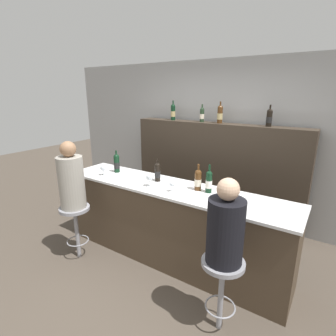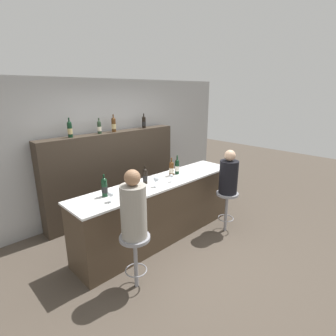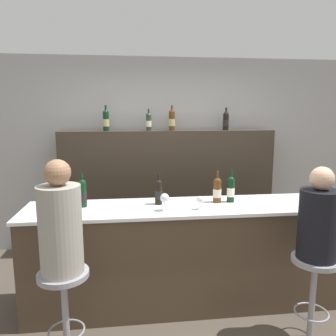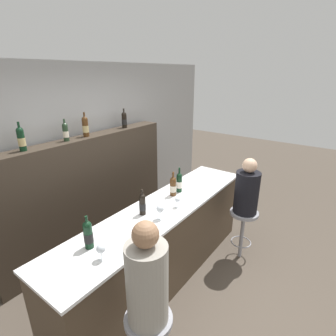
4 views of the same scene
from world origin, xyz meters
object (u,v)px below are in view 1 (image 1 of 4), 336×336
Objects in this scene: wine_glass_1 at (149,178)px; bar_stool_left at (75,218)px; wine_glass_2 at (172,185)px; guest_seated_right at (226,227)px; wine_bottle_backbar_0 at (173,112)px; wine_bottle_counter_3 at (209,181)px; guest_seated_left at (71,179)px; wine_bottle_counter_2 at (198,180)px; bar_stool_right at (222,276)px; wine_bottle_counter_0 at (117,163)px; wine_bottle_counter_1 at (158,172)px; wine_glass_0 at (103,168)px; wine_bottle_backbar_2 at (220,114)px; wine_bottle_backbar_1 at (202,115)px; wine_bottle_backbar_3 at (269,118)px.

bar_stool_left is (-0.81, -0.51, -0.55)m from wine_glass_1.
wine_glass_2 reaches higher than bar_stool_left.
wine_glass_1 is 1.28m from guest_seated_right.
wine_bottle_backbar_0 is at bearing 112.11° from wine_glass_1.
wine_bottle_counter_3 is at bearing 17.63° from wine_glass_1.
wine_bottle_counter_3 is 0.39× the size of guest_seated_left.
wine_bottle_counter_3 is 2.06× the size of wine_glass_1.
guest_seated_right is (0.63, -0.72, -0.09)m from wine_bottle_counter_2.
bar_stool_right is at bearing -23.49° from wine_glass_1.
wine_bottle_counter_3 is 0.42m from wine_glass_2.
wine_bottle_counter_0 is 1.07× the size of wine_bottle_counter_1.
wine_bottle_counter_1 is at bearing -65.86° from wine_bottle_backbar_0.
bar_stool_right is at bearing -20.67° from wine_bottle_counter_0.
wine_bottle_counter_0 reaches higher than wine_bottle_counter_2.
wine_glass_0 is at bearing 165.49° from guest_seated_right.
guest_seated_right is (1.97, 0.00, 0.48)m from bar_stool_left.
wine_bottle_backbar_2 reaches higher than bar_stool_left.
wine_bottle_counter_1 is 0.41× the size of bar_stool_right.
guest_seated_right is (1.92, -0.72, -0.10)m from wine_bottle_counter_0.
guest_seated_left is 1.12× the size of guest_seated_right.
wine_bottle_counter_3 reaches higher than wine_bottle_counter_1.
bar_stool_right is at bearing -30.96° from wine_glass_2.
wine_bottle_counter_1 is 0.94× the size of wine_bottle_counter_2.
wine_bottle_backbar_2 is at bearing 61.64° from guest_seated_left.
wine_bottle_backbar_1 is 2.42m from guest_seated_right.
wine_bottle_counter_3 is at bearing -59.76° from wine_bottle_backbar_1.
wine_bottle_counter_1 is 1.06m from guest_seated_left.
wine_bottle_counter_2 is 0.95× the size of wine_bottle_counter_3.
wine_bottle_counter_1 is 0.58m from wine_bottle_counter_2.
wine_bottle_backbar_1 reaches higher than wine_bottle_counter_0.
wine_bottle_counter_0 is at bearing 85.34° from guest_seated_left.
bar_stool_right is at bearing -14.51° from wine_glass_0.
wine_bottle_counter_1 reaches higher than wine_glass_2.
guest_seated_right is at bearing 0.00° from guest_seated_left.
wine_glass_2 is at bearing 0.00° from wine_glass_1.
wine_bottle_counter_0 is at bearing 159.33° from bar_stool_right.
wine_bottle_backbar_3 is 2.38× the size of wine_glass_2.
bar_stool_left is at bearing -151.81° from wine_bottle_counter_2.
wine_bottle_counter_3 is 1.49m from wine_glass_0.
wine_bottle_backbar_0 is at bearing 114.14° from wine_bottle_counter_1.
wine_bottle_counter_1 is at bearing 99.34° from wine_glass_1.
wine_bottle_counter_2 is 1.51m from wine_bottle_backbar_1.
wine_bottle_backbar_1 is at bearing 115.31° from wine_bottle_counter_2.
wine_glass_1 is 1.39m from bar_stool_right.
wine_bottle_counter_1 is at bearing 43.11° from guest_seated_left.
wine_bottle_backbar_3 is at bearing 39.47° from wine_glass_0.
wine_bottle_backbar_2 is at bearing 108.76° from wine_bottle_counter_3.
bar_stool_right is at bearing -58.31° from wine_bottle_backbar_1.
wine_bottle_counter_0 is 1.06× the size of wine_bottle_backbar_3.
bar_stool_right is 0.48m from guest_seated_right.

